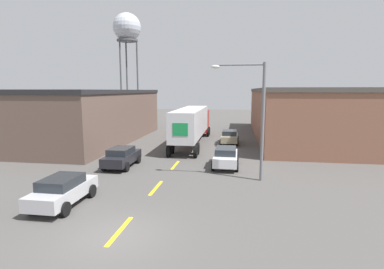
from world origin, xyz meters
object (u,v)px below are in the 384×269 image
object	(u,v)px
semi_truck	(193,122)
street_lamp	(256,111)
parked_car_right_mid	(226,157)
parked_car_left_far	(122,157)
water_tower	(127,29)
parked_car_left_near	(63,190)
parked_car_right_far	(230,137)

from	to	relation	value
semi_truck	street_lamp	bearing A→B (deg)	-65.43
street_lamp	parked_car_right_mid	bearing A→B (deg)	121.58
parked_car_left_far	parked_car_right_mid	bearing A→B (deg)	8.78
water_tower	street_lamp	size ratio (longest dim) A/B	2.61
parked_car_left_far	water_tower	xyz separation A→B (m)	(-11.43, 32.46, 15.82)
parked_car_right_mid	parked_car_left_far	size ratio (longest dim) A/B	1.00
parked_car_left_near	water_tower	xyz separation A→B (m)	(-11.43, 40.18, 15.82)
parked_car_right_mid	parked_car_right_far	bearing A→B (deg)	90.00
parked_car_left_far	street_lamp	distance (m)	10.51
parked_car_left_far	parked_car_right_far	bearing A→B (deg)	55.12
parked_car_right_mid	street_lamp	world-z (taller)	street_lamp
parked_car_right_far	parked_car_left_near	bearing A→B (deg)	-112.36
semi_truck	parked_car_left_near	bearing A→B (deg)	-102.47
parked_car_right_far	parked_car_right_mid	bearing A→B (deg)	-90.00
parked_car_left_near	street_lamp	distance (m)	11.84
parked_car_left_far	street_lamp	size ratio (longest dim) A/B	0.55
semi_truck	parked_car_right_far	world-z (taller)	semi_truck
parked_car_right_far	parked_car_left_far	xyz separation A→B (m)	(-7.75, -11.11, 0.00)
parked_car_left_far	street_lamp	world-z (taller)	street_lamp
street_lamp	parked_car_left_near	bearing A→B (deg)	-149.08
semi_truck	street_lamp	world-z (taller)	street_lamp
parked_car_left_near	street_lamp	xyz separation A→B (m)	(9.67, 5.79, 3.64)
street_lamp	semi_truck	bearing A→B (deg)	115.19
street_lamp	parked_car_right_far	bearing A→B (deg)	98.37
parked_car_right_mid	parked_car_left_near	distance (m)	11.81
parked_car_right_far	water_tower	world-z (taller)	water_tower
parked_car_right_mid	street_lamp	bearing A→B (deg)	-58.42
parked_car_right_mid	parked_car_left_far	world-z (taller)	same
parked_car_right_mid	water_tower	bearing A→B (deg)	121.53
parked_car_right_far	street_lamp	world-z (taller)	street_lamp
parked_car_left_far	water_tower	world-z (taller)	water_tower
parked_car_right_mid	street_lamp	distance (m)	5.17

